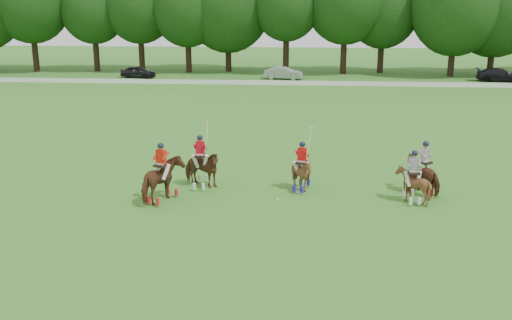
# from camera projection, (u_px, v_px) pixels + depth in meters

# --- Properties ---
(ground) EXTENTS (180.00, 180.00, 0.00)m
(ground) POSITION_uv_depth(u_px,v_px,m) (246.00, 227.00, 20.71)
(ground) COLOR #346B1E
(ground) RESTS_ON ground
(tree_line) EXTENTS (117.98, 14.32, 14.75)m
(tree_line) POSITION_uv_depth(u_px,v_px,m) (289.00, 1.00, 64.70)
(tree_line) COLOR black
(tree_line) RESTS_ON ground
(boundary_rail) EXTENTS (120.00, 0.10, 0.44)m
(boundary_rail) POSITION_uv_depth(u_px,v_px,m) (283.00, 83.00, 57.18)
(boundary_rail) COLOR white
(boundary_rail) RESTS_ON ground
(car_left) EXTENTS (4.06, 2.20, 1.31)m
(car_left) POSITION_uv_depth(u_px,v_px,m) (138.00, 72.00, 62.65)
(car_left) COLOR black
(car_left) RESTS_ON ground
(car_mid) EXTENTS (4.27, 1.97, 1.36)m
(car_mid) POSITION_uv_depth(u_px,v_px,m) (283.00, 73.00, 61.40)
(car_mid) COLOR #A0A0A5
(car_mid) RESTS_ON ground
(car_right) EXTENTS (5.05, 2.67, 1.39)m
(car_right) POSITION_uv_depth(u_px,v_px,m) (500.00, 75.00, 59.61)
(car_right) COLOR black
(car_right) RESTS_ON ground
(polo_red_a) EXTENTS (1.70, 2.32, 2.47)m
(polo_red_a) POSITION_uv_depth(u_px,v_px,m) (162.00, 180.00, 23.22)
(polo_red_a) COLOR #502C15
(polo_red_a) RESTS_ON ground
(polo_red_b) EXTENTS (1.66, 1.42, 2.90)m
(polo_red_b) POSITION_uv_depth(u_px,v_px,m) (201.00, 168.00, 25.09)
(polo_red_b) COLOR #502C15
(polo_red_b) RESTS_ON ground
(polo_red_c) EXTENTS (1.48, 1.58, 2.72)m
(polo_red_c) POSITION_uv_depth(u_px,v_px,m) (302.00, 173.00, 24.65)
(polo_red_c) COLOR #502C15
(polo_red_c) RESTS_ON ground
(polo_stripe_a) EXTENTS (1.94, 1.94, 2.30)m
(polo_stripe_a) POSITION_uv_depth(u_px,v_px,m) (423.00, 175.00, 24.24)
(polo_stripe_a) COLOR #502C15
(polo_stripe_a) RESTS_ON ground
(polo_stripe_b) EXTENTS (1.28, 1.41, 2.18)m
(polo_stripe_b) POSITION_uv_depth(u_px,v_px,m) (412.00, 184.00, 23.19)
(polo_stripe_b) COLOR #502C15
(polo_stripe_b) RESTS_ON ground
(polo_ball) EXTENTS (0.09, 0.09, 0.09)m
(polo_ball) POSITION_uv_depth(u_px,v_px,m) (278.00, 199.00, 23.58)
(polo_ball) COLOR white
(polo_ball) RESTS_ON ground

